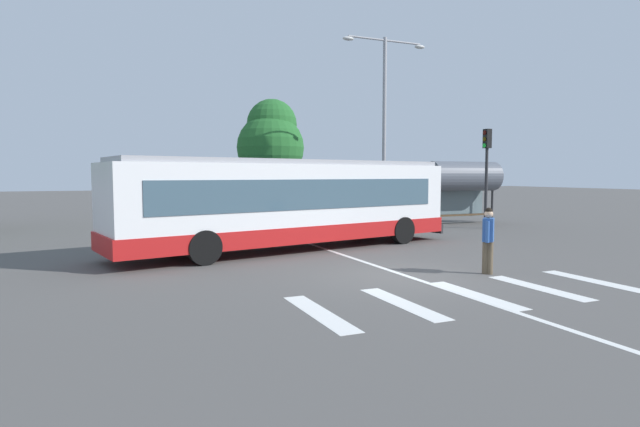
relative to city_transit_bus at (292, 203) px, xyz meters
The scene contains 13 objects.
ground_plane 5.74m from the city_transit_bus, 80.25° to the right, with size 160.00×160.00×0.00m, color #514F4C.
city_transit_bus is the anchor object (origin of this frame).
pedestrian_crossing_street 6.90m from the city_transit_bus, 62.83° to the right, with size 0.47×0.46×1.72m.
parked_car_silver 11.35m from the city_transit_bus, 107.10° to the left, with size 2.03×4.58×1.35m.
parked_car_charcoal 10.18m from the city_transit_bus, 93.75° to the left, with size 1.92×4.52×1.35m.
parked_car_blue 10.76m from the city_transit_bus, 78.25° to the left, with size 2.00×4.56×1.35m.
parked_car_black 11.33m from the city_transit_bus, 64.74° to the left, with size 2.15×4.62×1.35m.
traffic_light_far_corner 11.33m from the city_transit_bus, 14.49° to the left, with size 0.33×0.32×4.72m.
bus_stop_shelter 12.64m from the city_transit_bus, 24.56° to the left, with size 4.05×1.54×3.25m.
twin_arm_street_lamp 11.19m from the city_transit_bus, 42.06° to the left, with size 4.83×0.32×9.61m.
background_tree_right 13.72m from the city_transit_bus, 75.18° to the left, with size 4.00×4.00×7.08m.
crosswalk_painted_stripes 8.10m from the city_transit_bus, 80.70° to the right, with size 7.66×2.76×0.01m.
lane_center_line 3.93m from the city_transit_bus, 72.62° to the right, with size 0.16×24.00×0.01m, color silver.
Camera 1 is at (-6.89, -10.91, 2.55)m, focal length 28.59 mm.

